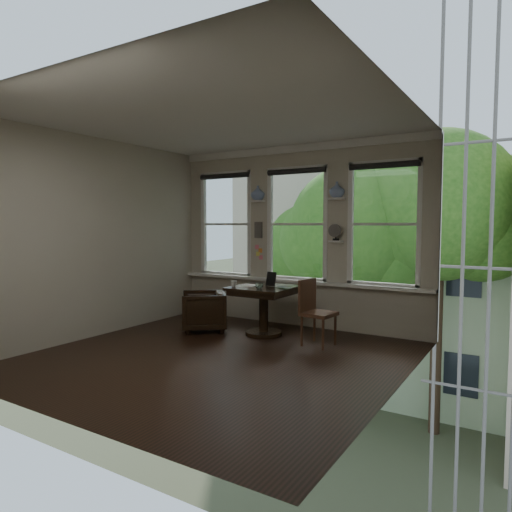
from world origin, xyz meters
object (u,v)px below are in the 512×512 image
Objects in this scene: table at (264,311)px; side_chair_right at (319,313)px; mug at (234,284)px; armchair_left at (204,311)px; laptop at (282,288)px.

side_chair_right reaches higher than table.
side_chair_right is at bearing 6.13° from mug.
side_chair_right is (1.93, 0.13, 0.14)m from armchair_left.
side_chair_right is 9.25× the size of mug.
table is 1.00m from armchair_left.
mug reaches higher than table.
table is at bearing 36.05° from mug.
mug is (0.59, -0.02, 0.48)m from armchair_left.
armchair_left is 6.98× the size of mug.
laptop is at bearing 59.58° from armchair_left.
laptop reaches higher than armchair_left.
table is 0.98m from side_chair_right.
mug is (-0.37, -0.27, 0.42)m from table.
mug is at bearing -138.69° from laptop.
side_chair_right is 3.00× the size of laptop.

